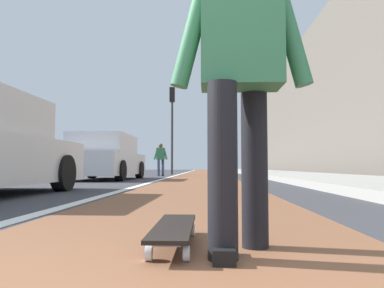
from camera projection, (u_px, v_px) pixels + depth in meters
The scene contains 10 objects.
ground_plane at pixel (201, 182), 10.34m from camera, with size 80.00×80.00×0.00m, color #38383D.
bike_lane_paint at pixel (204, 173), 24.30m from camera, with size 56.00×2.35×0.00m, color brown.
lane_stripe_white at pixel (180, 174), 20.37m from camera, with size 52.00×0.16×0.01m, color silver.
sidewalk_curb at pixel (279, 174), 18.17m from camera, with size 52.00×3.20×0.15m, color #9E9B93.
building_facade at pixel (315, 103), 22.29m from camera, with size 40.00×1.20×8.69m, color #615950.
skateboard at pixel (174, 229), 1.93m from camera, with size 0.84×0.20×0.11m.
skater_person at pixel (240, 65), 1.82m from camera, with size 0.46×0.72×1.64m.
parked_car_mid at pixel (105, 158), 11.92m from camera, with size 4.30×2.06×1.47m.
traffic_light at pixel (172, 115), 19.84m from camera, with size 0.33×0.28×4.78m.
pedestrian_distant at pixel (161, 157), 16.41m from camera, with size 0.42×0.65×1.48m.
Camera 1 is at (-0.39, -0.19, 0.43)m, focal length 33.90 mm.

